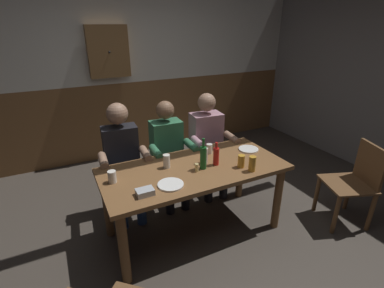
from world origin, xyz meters
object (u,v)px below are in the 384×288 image
Objects in this scene: dining_table at (194,177)px; chair_empty_near_right at (355,182)px; table_candle at (197,168)px; pint_glass_3 at (112,177)px; pint_glass_5 at (209,149)px; pint_glass_1 at (241,161)px; wall_dart_cabinet at (108,52)px; plate_0 at (171,185)px; pint_glass_4 at (167,161)px; person_1 at (169,150)px; person_2 at (208,140)px; bottle_0 at (216,156)px; plate_1 at (248,149)px; person_0 at (123,157)px; condiment_caddy at (145,192)px; pint_glass_0 at (204,156)px; bottle_1 at (203,157)px; pint_glass_2 at (252,164)px.

chair_empty_near_right is (1.58, -0.59, -0.15)m from dining_table.
table_candle is 0.76× the size of pint_glass_3.
pint_glass_3 is 1.04m from pint_glass_5.
pint_glass_1 is 2.52m from wall_dart_cabinet.
pint_glass_4 reaches higher than plate_0.
person_2 is at bearing -176.87° from person_1.
person_1 is 11.48× the size of pint_glass_3.
chair_empty_near_right reaches higher than plate_0.
bottle_0 is at bearing -12.37° from dining_table.
pint_glass_4 is at bearing 4.67° from pint_glass_3.
pint_glass_1 is 1.17m from pint_glass_3.
person_0 is at bearing 156.38° from plate_1.
pint_glass_1 is 0.17× the size of wall_dart_cabinet.
condiment_caddy is at bearing 44.17° from person_2.
bottle_0 is 0.27m from pint_glass_5.
pint_glass_5 is (1.03, 0.14, -0.00)m from pint_glass_3.
person_1 is 0.52m from person_2.
plate_0 is at bearing -159.19° from table_candle.
person_0 is 1.01× the size of person_2.
wall_dart_cabinet is (-0.04, 1.99, 0.82)m from pint_glass_4.
pint_glass_3 is (-0.75, -0.56, 0.13)m from person_1.
pint_glass_5 is (0.16, 0.18, -0.03)m from pint_glass_0.
pint_glass_1 is (0.41, -0.11, 0.02)m from table_candle.
dining_table is 0.17m from table_candle.
plate_1 is at bearing 13.90° from table_candle.
pint_glass_1 reaches higher than condiment_caddy.
person_0 reaches higher than chair_empty_near_right.
person_2 reaches higher than pint_glass_4.
bottle_0 reaches higher than plate_0.
pint_glass_5 is (0.81, -0.42, 0.10)m from person_0.
person_1 is 0.73m from bottle_0.
chair_empty_near_right is 1.14m from plate_1.
pint_glass_1 is at bearing 117.98° from person_1.
plate_1 is 1.72× the size of pint_glass_1.
wall_dart_cabinet reaches higher than person_1.
person_0 reaches higher than plate_0.
pint_glass_4 is at bearing -88.86° from wall_dart_cabinet.
chair_empty_near_right is 7.23× the size of pint_glass_1.
pint_glass_1 is (0.27, -0.23, -0.02)m from pint_glass_0.
wall_dart_cabinet reaches higher than bottle_1.
condiment_caddy is at bearing -170.27° from plate_0.
plate_0 is 0.96× the size of bottle_0.
pint_glass_2 is (0.77, -0.10, 0.07)m from plate_0.
pint_glass_0 is (-1.45, 0.62, 0.34)m from chair_empty_near_right.
dining_table is 0.24m from bottle_1.
dining_table is at bearing 167.63° from bottle_0.
chair_empty_near_right is at bearing 135.53° from person_2.
pint_glass_3 is at bearing 94.73° from chair_empty_near_right.
person_2 is at bearing 108.50° from plate_1.
bottle_1 reaches higher than bottle_0.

